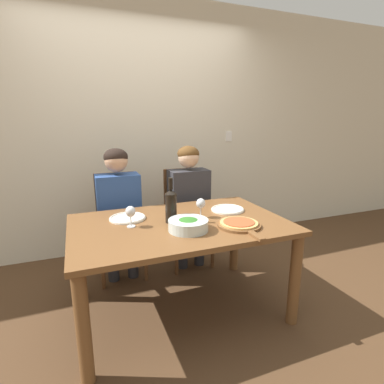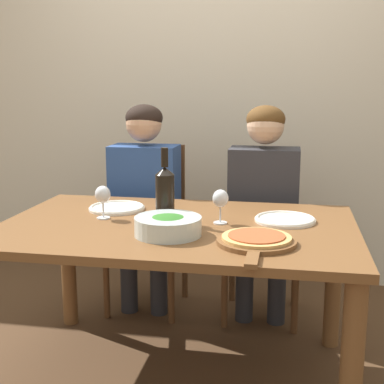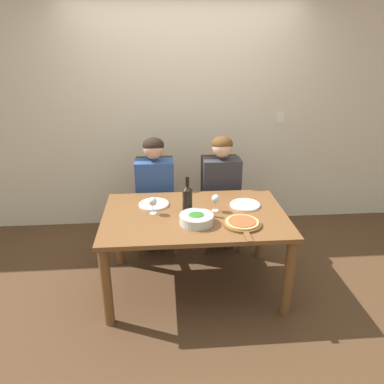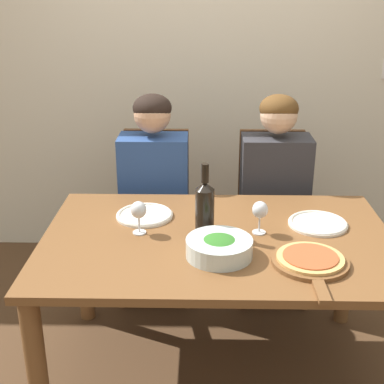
{
  "view_description": "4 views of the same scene",
  "coord_description": "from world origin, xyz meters",
  "px_view_note": "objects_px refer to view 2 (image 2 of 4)",
  "views": [
    {
      "loc": [
        -0.67,
        -1.96,
        1.46
      ],
      "look_at": [
        0.15,
        0.14,
        0.91
      ],
      "focal_mm": 28.0,
      "sensor_mm": 36.0,
      "label": 1
    },
    {
      "loc": [
        0.48,
        -2.2,
        1.33
      ],
      "look_at": [
        0.04,
        0.12,
        0.84
      ],
      "focal_mm": 50.0,
      "sensor_mm": 36.0,
      "label": 2
    },
    {
      "loc": [
        -0.25,
        -2.84,
        2.1
      ],
      "look_at": [
        -0.01,
        0.09,
        0.89
      ],
      "focal_mm": 35.0,
      "sensor_mm": 36.0,
      "label": 3
    },
    {
      "loc": [
        -0.07,
        -2.1,
        1.77
      ],
      "look_at": [
        -0.12,
        0.09,
        0.9
      ],
      "focal_mm": 50.0,
      "sensor_mm": 36.0,
      "label": 4
    }
  ],
  "objects_px": {
    "pizza_on_board": "(256,240)",
    "person_woman": "(144,190)",
    "broccoli_bowl": "(167,226)",
    "wine_glass_left": "(103,196)",
    "wine_bottle": "(165,193)",
    "chair_left": "(150,222)",
    "person_man": "(263,194)",
    "chair_right": "(264,228)",
    "dinner_plate_right": "(285,219)",
    "wine_glass_right": "(220,200)",
    "dinner_plate_left": "(117,208)"
  },
  "relations": [
    {
      "from": "dinner_plate_right",
      "to": "wine_glass_right",
      "type": "height_order",
      "value": "wine_glass_right"
    },
    {
      "from": "pizza_on_board",
      "to": "broccoli_bowl",
      "type": "bearing_deg",
      "value": 170.14
    },
    {
      "from": "chair_right",
      "to": "dinner_plate_left",
      "type": "height_order",
      "value": "chair_right"
    },
    {
      "from": "chair_left",
      "to": "broccoli_bowl",
      "type": "distance_m",
      "value": 1.07
    },
    {
      "from": "wine_bottle",
      "to": "broccoli_bowl",
      "type": "distance_m",
      "value": 0.22
    },
    {
      "from": "broccoli_bowl",
      "to": "wine_glass_left",
      "type": "distance_m",
      "value": 0.41
    },
    {
      "from": "person_woman",
      "to": "broccoli_bowl",
      "type": "height_order",
      "value": "person_woman"
    },
    {
      "from": "chair_right",
      "to": "broccoli_bowl",
      "type": "bearing_deg",
      "value": -109.08
    },
    {
      "from": "broccoli_bowl",
      "to": "wine_glass_right",
      "type": "height_order",
      "value": "wine_glass_right"
    },
    {
      "from": "person_man",
      "to": "wine_glass_left",
      "type": "bearing_deg",
      "value": -136.14
    },
    {
      "from": "wine_glass_left",
      "to": "wine_glass_right",
      "type": "distance_m",
      "value": 0.53
    },
    {
      "from": "chair_right",
      "to": "pizza_on_board",
      "type": "xyz_separation_m",
      "value": [
        0.02,
        -1.04,
        0.23
      ]
    },
    {
      "from": "chair_left",
      "to": "wine_glass_left",
      "type": "xyz_separation_m",
      "value": [
        -0.01,
        -0.77,
        0.32
      ]
    },
    {
      "from": "person_man",
      "to": "pizza_on_board",
      "type": "bearing_deg",
      "value": -88.6
    },
    {
      "from": "person_woman",
      "to": "wine_glass_left",
      "type": "bearing_deg",
      "value": -90.62
    },
    {
      "from": "person_man",
      "to": "wine_glass_left",
      "type": "height_order",
      "value": "person_man"
    },
    {
      "from": "chair_right",
      "to": "broccoli_bowl",
      "type": "distance_m",
      "value": 1.07
    },
    {
      "from": "person_man",
      "to": "wine_bottle",
      "type": "distance_m",
      "value": 0.79
    },
    {
      "from": "person_man",
      "to": "chair_right",
      "type": "bearing_deg",
      "value": 90.0
    },
    {
      "from": "person_man",
      "to": "wine_glass_left",
      "type": "relative_size",
      "value": 8.01
    },
    {
      "from": "wine_bottle",
      "to": "dinner_plate_left",
      "type": "bearing_deg",
      "value": 146.77
    },
    {
      "from": "chair_left",
      "to": "pizza_on_board",
      "type": "relative_size",
      "value": 2.15
    },
    {
      "from": "chair_left",
      "to": "wine_glass_right",
      "type": "xyz_separation_m",
      "value": [
        0.52,
        -0.76,
        0.32
      ]
    },
    {
      "from": "person_man",
      "to": "wine_bottle",
      "type": "height_order",
      "value": "person_man"
    },
    {
      "from": "chair_left",
      "to": "broccoli_bowl",
      "type": "xyz_separation_m",
      "value": [
        0.34,
        -0.98,
        0.26
      ]
    },
    {
      "from": "dinner_plate_right",
      "to": "wine_glass_right",
      "type": "relative_size",
      "value": 1.78
    },
    {
      "from": "person_man",
      "to": "wine_glass_right",
      "type": "bearing_deg",
      "value": -103.32
    },
    {
      "from": "dinner_plate_right",
      "to": "wine_glass_right",
      "type": "bearing_deg",
      "value": -162.53
    },
    {
      "from": "person_man",
      "to": "broccoli_bowl",
      "type": "relative_size",
      "value": 4.45
    },
    {
      "from": "chair_right",
      "to": "broccoli_bowl",
      "type": "xyz_separation_m",
      "value": [
        -0.34,
        -0.98,
        0.26
      ]
    },
    {
      "from": "broccoli_bowl",
      "to": "wine_glass_left",
      "type": "bearing_deg",
      "value": 149.11
    },
    {
      "from": "chair_right",
      "to": "person_man",
      "type": "bearing_deg",
      "value": -90.0
    },
    {
      "from": "person_woman",
      "to": "wine_glass_right",
      "type": "xyz_separation_m",
      "value": [
        0.52,
        -0.65,
        0.1
      ]
    },
    {
      "from": "person_woman",
      "to": "dinner_plate_left",
      "type": "relative_size",
      "value": 4.49
    },
    {
      "from": "chair_left",
      "to": "person_man",
      "type": "xyz_separation_m",
      "value": [
        0.68,
        -0.12,
        0.22
      ]
    },
    {
      "from": "broccoli_bowl",
      "to": "wine_glass_left",
      "type": "relative_size",
      "value": 1.8
    },
    {
      "from": "chair_left",
      "to": "pizza_on_board",
      "type": "xyz_separation_m",
      "value": [
        0.7,
        -1.04,
        0.23
      ]
    },
    {
      "from": "person_woman",
      "to": "dinner_plate_right",
      "type": "relative_size",
      "value": 4.49
    },
    {
      "from": "chair_left",
      "to": "dinner_plate_left",
      "type": "bearing_deg",
      "value": -90.25
    },
    {
      "from": "dinner_plate_right",
      "to": "pizza_on_board",
      "type": "xyz_separation_m",
      "value": [
        -0.1,
        -0.37,
        0.01
      ]
    },
    {
      "from": "dinner_plate_left",
      "to": "wine_bottle",
      "type": "bearing_deg",
      "value": -33.23
    },
    {
      "from": "chair_left",
      "to": "person_woman",
      "type": "relative_size",
      "value": 0.8
    },
    {
      "from": "chair_left",
      "to": "wine_bottle",
      "type": "height_order",
      "value": "wine_bottle"
    },
    {
      "from": "broccoli_bowl",
      "to": "dinner_plate_right",
      "type": "xyz_separation_m",
      "value": [
        0.46,
        0.31,
        -0.03
      ]
    },
    {
      "from": "wine_glass_right",
      "to": "chair_right",
      "type": "bearing_deg",
      "value": 78.66
    },
    {
      "from": "person_man",
      "to": "dinner_plate_left",
      "type": "xyz_separation_m",
      "value": [
        -0.68,
        -0.48,
        0.01
      ]
    },
    {
      "from": "wine_glass_left",
      "to": "person_man",
      "type": "bearing_deg",
      "value": 43.86
    },
    {
      "from": "pizza_on_board",
      "to": "person_woman",
      "type": "bearing_deg",
      "value": 127.05
    },
    {
      "from": "person_woman",
      "to": "wine_glass_right",
      "type": "bearing_deg",
      "value": -50.94
    },
    {
      "from": "person_woman",
      "to": "wine_bottle",
      "type": "height_order",
      "value": "person_woman"
    }
  ]
}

